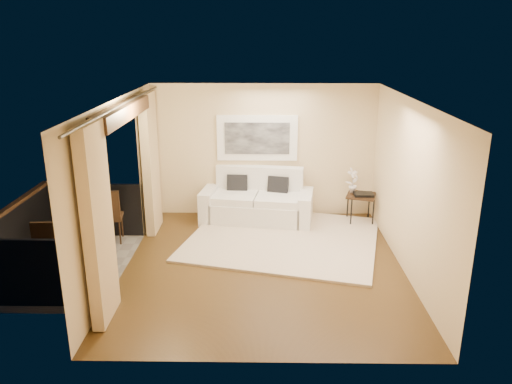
{
  "coord_description": "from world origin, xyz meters",
  "views": [
    {
      "loc": [
        -0.02,
        -7.41,
        3.67
      ],
      "look_at": [
        -0.14,
        0.7,
        1.05
      ],
      "focal_mm": 35.0,
      "sensor_mm": 36.0,
      "label": 1
    }
  ],
  "objects_px": {
    "ice_bucket": "(69,204)",
    "sofa": "(257,203)",
    "balcony_chair_far": "(108,213)",
    "side_table": "(361,197)",
    "balcony_chair_near": "(48,253)",
    "bistro_table": "(79,216)",
    "orchid": "(353,181)"
  },
  "relations": [
    {
      "from": "side_table",
      "to": "balcony_chair_far",
      "type": "relative_size",
      "value": 0.66
    },
    {
      "from": "balcony_chair_far",
      "to": "sofa",
      "type": "bearing_deg",
      "value": -164.44
    },
    {
      "from": "bistro_table",
      "to": "ice_bucket",
      "type": "bearing_deg",
      "value": 153.99
    },
    {
      "from": "side_table",
      "to": "ice_bucket",
      "type": "bearing_deg",
      "value": -163.02
    },
    {
      "from": "ice_bucket",
      "to": "sofa",
      "type": "bearing_deg",
      "value": 28.25
    },
    {
      "from": "ice_bucket",
      "to": "balcony_chair_far",
      "type": "bearing_deg",
      "value": 44.0
    },
    {
      "from": "ice_bucket",
      "to": "orchid",
      "type": "bearing_deg",
      "value": 18.63
    },
    {
      "from": "bistro_table",
      "to": "sofa",
      "type": "bearing_deg",
      "value": 31.0
    },
    {
      "from": "bistro_table",
      "to": "ice_bucket",
      "type": "distance_m",
      "value": 0.27
    },
    {
      "from": "orchid",
      "to": "balcony_chair_far",
      "type": "bearing_deg",
      "value": -164.92
    },
    {
      "from": "sofa",
      "to": "balcony_chair_far",
      "type": "xyz_separation_m",
      "value": [
        -2.64,
        -1.21,
        0.22
      ]
    },
    {
      "from": "side_table",
      "to": "ice_bucket",
      "type": "height_order",
      "value": "ice_bucket"
    },
    {
      "from": "bistro_table",
      "to": "balcony_chair_far",
      "type": "distance_m",
      "value": 0.65
    },
    {
      "from": "sofa",
      "to": "side_table",
      "type": "xyz_separation_m",
      "value": [
        2.06,
        -0.1,
        0.16
      ]
    },
    {
      "from": "orchid",
      "to": "balcony_chair_near",
      "type": "distance_m",
      "value": 5.74
    },
    {
      "from": "orchid",
      "to": "ice_bucket",
      "type": "xyz_separation_m",
      "value": [
        -5.03,
        -1.69,
        0.08
      ]
    },
    {
      "from": "bistro_table",
      "to": "ice_bucket",
      "type": "height_order",
      "value": "ice_bucket"
    },
    {
      "from": "bistro_table",
      "to": "balcony_chair_near",
      "type": "relative_size",
      "value": 0.77
    },
    {
      "from": "sofa",
      "to": "balcony_chair_near",
      "type": "height_order",
      "value": "balcony_chair_near"
    },
    {
      "from": "orchid",
      "to": "ice_bucket",
      "type": "relative_size",
      "value": 2.54
    },
    {
      "from": "sofa",
      "to": "bistro_table",
      "type": "distance_m",
      "value": 3.46
    },
    {
      "from": "orchid",
      "to": "bistro_table",
      "type": "relative_size",
      "value": 0.62
    },
    {
      "from": "side_table",
      "to": "balcony_chair_far",
      "type": "distance_m",
      "value": 4.83
    },
    {
      "from": "sofa",
      "to": "balcony_chair_far",
      "type": "bearing_deg",
      "value": -147.16
    },
    {
      "from": "sofa",
      "to": "bistro_table",
      "type": "relative_size",
      "value": 2.82
    },
    {
      "from": "side_table",
      "to": "balcony_chair_near",
      "type": "bearing_deg",
      "value": -150.21
    },
    {
      "from": "sofa",
      "to": "ice_bucket",
      "type": "height_order",
      "value": "sofa"
    },
    {
      "from": "sofa",
      "to": "side_table",
      "type": "bearing_deg",
      "value": 5.49
    },
    {
      "from": "sofa",
      "to": "balcony_chair_near",
      "type": "distance_m",
      "value": 4.23
    },
    {
      "from": "balcony_chair_far",
      "to": "ice_bucket",
      "type": "bearing_deg",
      "value": 34.94
    },
    {
      "from": "balcony_chair_far",
      "to": "side_table",
      "type": "bearing_deg",
      "value": -175.74
    },
    {
      "from": "bistro_table",
      "to": "balcony_chair_near",
      "type": "height_order",
      "value": "balcony_chair_near"
    }
  ]
}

